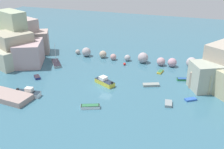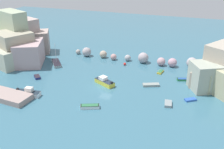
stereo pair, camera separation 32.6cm
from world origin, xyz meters
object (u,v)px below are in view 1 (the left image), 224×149
object	(u,v)px
moored_boat_0	(56,63)
moored_boat_1	(104,82)
moored_boat_2	(168,104)
moored_boat_4	(160,72)
stone_dock	(9,97)
channel_buoy	(125,64)
moored_boat_9	(37,77)
moored_boat_7	(151,85)
moored_boat_8	(182,79)
moored_boat_3	(28,93)
moored_boat_5	(90,107)
moored_boat_6	(191,99)

from	to	relation	value
moored_boat_0	moored_boat_1	bearing A→B (deg)	-151.82
moored_boat_2	moored_boat_4	distance (m)	15.41
stone_dock	moored_boat_0	xyz separation A→B (m)	(-0.61, 19.38, -0.21)
channel_buoy	moored_boat_9	bearing A→B (deg)	-139.80
moored_boat_7	moored_boat_8	distance (m)	8.03
moored_boat_3	moored_boat_7	distance (m)	25.88
moored_boat_2	moored_boat_9	bearing A→B (deg)	-101.81
channel_buoy	moored_boat_7	distance (m)	13.14
moored_boat_1	moored_boat_5	world-z (taller)	moored_boat_1
channel_buoy	moored_boat_8	bearing A→B (deg)	-16.62
moored_boat_4	moored_boat_8	distance (m)	6.10
moored_boat_5	moored_boat_9	world-z (taller)	moored_boat_5
stone_dock	moored_boat_1	size ratio (longest dim) A/B	1.74
stone_dock	moored_boat_4	distance (m)	34.72
moored_boat_6	moored_boat_8	distance (m)	9.26
moored_boat_3	moored_boat_7	world-z (taller)	moored_boat_3
moored_boat_5	moored_boat_8	distance (m)	23.53
stone_dock	channel_buoy	world-z (taller)	stone_dock
stone_dock	moored_boat_7	size ratio (longest dim) A/B	2.38
channel_buoy	moored_boat_0	world-z (taller)	moored_boat_0
moored_boat_4	moored_boat_5	distance (m)	22.93
moored_boat_4	moored_boat_9	size ratio (longest dim) A/B	1.05
stone_dock	moored_boat_7	xyz separation A→B (m)	(25.38, 15.04, -0.31)
moored_boat_1	moored_boat_8	world-z (taller)	moored_boat_1
moored_boat_2	moored_boat_3	world-z (taller)	moored_boat_3
moored_boat_0	moored_boat_9	distance (m)	9.02
channel_buoy	moored_boat_8	distance (m)	15.71
moored_boat_1	moored_boat_9	bearing A→B (deg)	34.60
stone_dock	moored_boat_9	distance (m)	10.38
moored_boat_0	moored_boat_4	size ratio (longest dim) A/B	2.26
channel_buoy	moored_boat_2	size ratio (longest dim) A/B	0.28
channel_buoy	moored_boat_1	xyz separation A→B (m)	(-0.98, -12.29, 0.29)
moored_boat_6	channel_buoy	bearing A→B (deg)	108.13
channel_buoy	moored_boat_4	bearing A→B (deg)	-10.44
moored_boat_0	moored_boat_4	xyz separation A→B (m)	(26.69, 3.55, -0.12)
moored_boat_5	moored_boat_8	bearing A→B (deg)	28.06
moored_boat_6	moored_boat_9	distance (m)	34.52
moored_boat_2	moored_boat_7	bearing A→B (deg)	-153.26
moored_boat_5	moored_boat_8	world-z (taller)	moored_boat_5
moored_boat_0	moored_boat_1	distance (m)	17.56
stone_dock	moored_boat_8	xyz separation A→B (m)	(31.53, 20.20, -0.31)
moored_boat_0	channel_buoy	bearing A→B (deg)	-111.15
moored_boat_2	moored_boat_4	size ratio (longest dim) A/B	1.01
moored_boat_5	moored_boat_7	size ratio (longest dim) A/B	0.99
moored_boat_6	moored_boat_7	distance (m)	9.43
stone_dock	moored_boat_0	bearing A→B (deg)	91.81
moored_boat_0	moored_boat_3	distance (m)	17.29
channel_buoy	moored_boat_7	world-z (taller)	channel_buoy
moored_boat_5	moored_boat_9	xyz separation A→B (m)	(-17.02, 8.29, -0.08)
moored_boat_2	moored_boat_5	world-z (taller)	moored_boat_5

